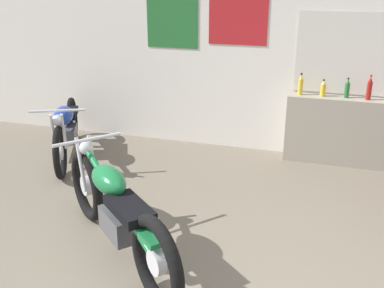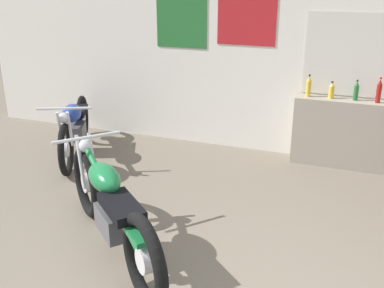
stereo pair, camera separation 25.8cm
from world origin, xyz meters
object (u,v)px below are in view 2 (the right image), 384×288
(bottle_center, at_px, (356,91))
(motorcycle_blue, at_px, (74,126))
(bottle_right_center, at_px, (379,91))
(bottle_left_center, at_px, (331,91))
(bottle_leftmost, at_px, (309,87))
(motorcycle_green, at_px, (111,208))

(bottle_center, distance_m, motorcycle_blue, 3.62)
(bottle_right_center, height_order, motorcycle_blue, bottle_right_center)
(bottle_center, height_order, bottle_right_center, bottle_right_center)
(bottle_left_center, relative_size, motorcycle_blue, 0.12)
(bottle_leftmost, xyz_separation_m, bottle_left_center, (0.28, 0.01, -0.03))
(bottle_center, bearing_deg, bottle_leftmost, -178.45)
(bottle_leftmost, xyz_separation_m, motorcycle_green, (-1.26, -2.71, -0.56))
(bottle_left_center, height_order, motorcycle_blue, bottle_left_center)
(bottle_right_center, distance_m, motorcycle_green, 3.46)
(motorcycle_green, bearing_deg, bottle_right_center, 52.49)
(bottle_center, distance_m, motorcycle_green, 3.33)
(bottle_left_center, xyz_separation_m, motorcycle_blue, (-3.17, -0.89, -0.56))
(bottle_leftmost, height_order, motorcycle_green, bottle_leftmost)
(bottle_right_center, relative_size, motorcycle_green, 0.18)
(bottle_leftmost, bearing_deg, bottle_center, 1.55)
(motorcycle_green, bearing_deg, bottle_center, 56.25)
(bottle_right_center, bearing_deg, bottle_leftmost, 179.37)
(bottle_left_center, bearing_deg, motorcycle_green, -119.49)
(motorcycle_blue, bearing_deg, motorcycle_green, -48.27)
(bottle_left_center, bearing_deg, bottle_right_center, -1.78)
(bottle_center, height_order, motorcycle_green, bottle_center)
(bottle_leftmost, height_order, motorcycle_blue, bottle_leftmost)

